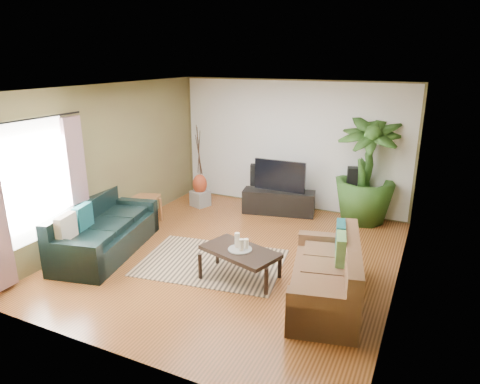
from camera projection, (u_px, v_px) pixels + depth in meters
The scene contains 27 objects.
floor at pixel (235, 256), 7.05m from camera, with size 5.50×5.50×0.00m, color #955026.
ceiling at pixel (234, 88), 6.23m from camera, with size 5.50×5.50×0.00m, color white.
wall_back at pixel (291, 145), 9.01m from camera, with size 5.00×5.00×0.00m, color brown.
wall_front at pixel (114, 244), 4.27m from camera, with size 5.00×5.00×0.00m, color brown.
wall_left at pixel (109, 161), 7.65m from camera, with size 5.50×5.50×0.00m, color brown.
wall_right at pixel (405, 199), 5.62m from camera, with size 5.50×5.50×0.00m, color brown.
backwall_panel at pixel (291, 145), 9.00m from camera, with size 4.90×4.90×0.00m, color white.
window_pane at pixel (35, 181), 6.25m from camera, with size 1.80×1.80×0.00m, color white.
curtain_far at pixel (78, 185), 6.95m from camera, with size 0.08×0.35×2.20m, color gray.
curtain_rod at pixel (28, 120), 5.96m from camera, with size 0.03×0.03×1.90m, color black.
sofa_left at pixel (106, 228), 7.09m from camera, with size 2.15×0.92×0.85m, color black.
sofa_right at pixel (325, 272), 5.65m from camera, with size 1.87×0.84×0.85m, color brown.
area_rug at pixel (212, 262), 6.82m from camera, with size 2.21×1.57×0.01m, color tan.
coffee_table at pixel (240, 264), 6.28m from camera, with size 1.13×0.61×0.46m, color black.
candle_tray at pixel (240, 249), 6.21m from camera, with size 0.35×0.35×0.02m, color gray.
candle_tall at pixel (237, 240), 6.22m from camera, with size 0.07×0.07×0.23m, color white.
candle_mid at pixel (241, 245), 6.13m from camera, with size 0.07×0.07×0.17m, color beige.
candle_short at pixel (246, 244), 6.20m from camera, with size 0.07×0.07×0.14m, color white.
tv_stand at pixel (279, 202), 8.89m from camera, with size 1.48×0.44×0.49m, color black.
television at pixel (280, 176), 8.74m from camera, with size 1.08×0.06×0.64m, color black.
speaker_left at pixel (254, 185), 9.37m from camera, with size 0.16×0.18×0.91m, color black.
speaker_right at pixel (351, 194), 8.49m from camera, with size 0.19×0.22×1.08m, color black.
potted_plant at pixel (366, 170), 8.24m from camera, with size 1.17×1.17×2.08m, color #264B19.
plant_pot at pixel (362, 214), 8.51m from camera, with size 0.38×0.38×0.30m, color black.
pedestal at pixel (200, 198), 9.37m from camera, with size 0.34×0.34×0.34m, color gray.
vase at pixel (200, 184), 9.27m from camera, with size 0.31×0.31×0.44m, color maroon.
side_table at pixel (145, 210), 8.41m from camera, with size 0.50×0.50×0.53m, color #955330.
Camera 1 is at (2.80, -5.75, 3.14)m, focal length 32.00 mm.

